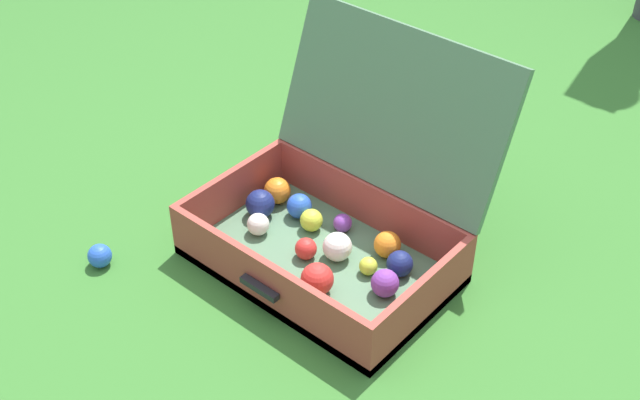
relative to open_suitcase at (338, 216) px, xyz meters
The scene contains 3 objects.
ground_plane 0.18m from the open_suitcase, 71.85° to the right, with size 16.00×16.00×0.00m, color #336B28.
open_suitcase is the anchor object (origin of this frame).
stray_ball_on_grass 0.61m from the open_suitcase, 134.46° to the right, with size 0.06×0.06×0.06m, color blue.
Camera 1 is at (0.98, -1.12, 1.42)m, focal length 46.52 mm.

